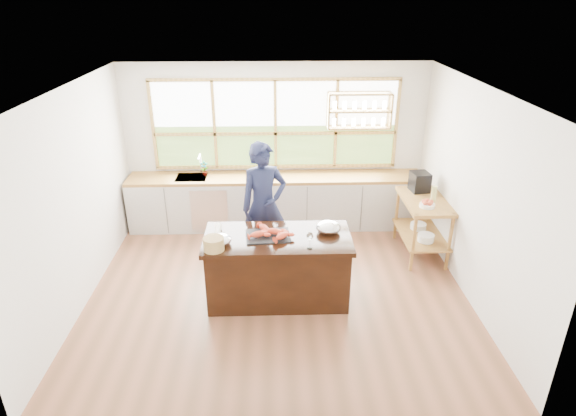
{
  "coord_description": "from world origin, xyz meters",
  "views": [
    {
      "loc": [
        -0.03,
        -5.53,
        3.73
      ],
      "look_at": [
        0.14,
        0.15,
        1.13
      ],
      "focal_mm": 30.0,
      "sensor_mm": 36.0,
      "label": 1
    }
  ],
  "objects_px": {
    "wicker_basket": "(214,244)",
    "cook": "(264,205)",
    "espresso_machine": "(420,182)",
    "island": "(278,267)"
  },
  "relations": [
    {
      "from": "wicker_basket",
      "to": "espresso_machine",
      "type": "bearing_deg",
      "value": 30.64
    },
    {
      "from": "island",
      "to": "wicker_basket",
      "type": "height_order",
      "value": "wicker_basket"
    },
    {
      "from": "island",
      "to": "wicker_basket",
      "type": "distance_m",
      "value": 0.97
    },
    {
      "from": "island",
      "to": "cook",
      "type": "bearing_deg",
      "value": 101.48
    },
    {
      "from": "cook",
      "to": "espresso_machine",
      "type": "height_order",
      "value": "cook"
    },
    {
      "from": "cook",
      "to": "wicker_basket",
      "type": "height_order",
      "value": "cook"
    },
    {
      "from": "wicker_basket",
      "to": "cook",
      "type": "bearing_deg",
      "value": 64.64
    },
    {
      "from": "cook",
      "to": "wicker_basket",
      "type": "relative_size",
      "value": 7.4
    },
    {
      "from": "espresso_machine",
      "to": "wicker_basket",
      "type": "distance_m",
      "value": 3.43
    },
    {
      "from": "cook",
      "to": "wicker_basket",
      "type": "bearing_deg",
      "value": -134.97
    }
  ]
}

